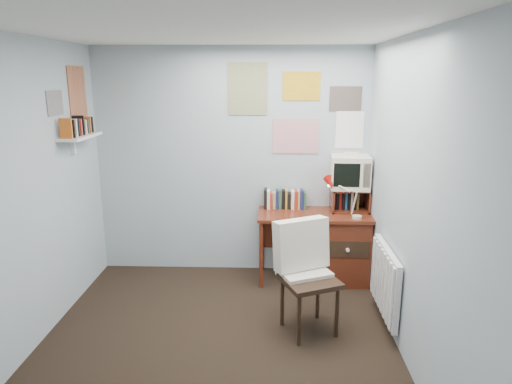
{
  "coord_description": "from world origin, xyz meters",
  "views": [
    {
      "loc": [
        0.44,
        -3.21,
        2.17
      ],
      "look_at": [
        0.3,
        0.92,
        1.13
      ],
      "focal_mm": 32.0,
      "sensor_mm": 36.0,
      "label": 1
    }
  ],
  "objects_px": {
    "radiator": "(385,281)",
    "desk_lamp": "(358,201)",
    "wall_shelf": "(80,136)",
    "desk": "(338,244)",
    "desk_chair": "(310,281)",
    "tv_riser": "(350,199)",
    "crt_tv": "(350,170)"
  },
  "relations": [
    {
      "from": "desk_chair",
      "to": "desk_lamp",
      "type": "relative_size",
      "value": 2.58
    },
    {
      "from": "desk_lamp",
      "to": "wall_shelf",
      "type": "distance_m",
      "value": 2.82
    },
    {
      "from": "tv_riser",
      "to": "crt_tv",
      "type": "height_order",
      "value": "crt_tv"
    },
    {
      "from": "desk_lamp",
      "to": "tv_riser",
      "type": "bearing_deg",
      "value": 116.94
    },
    {
      "from": "desk_chair",
      "to": "radiator",
      "type": "bearing_deg",
      "value": -10.85
    },
    {
      "from": "desk_lamp",
      "to": "radiator",
      "type": "relative_size",
      "value": 0.46
    },
    {
      "from": "radiator",
      "to": "crt_tv",
      "type": "bearing_deg",
      "value": 99.51
    },
    {
      "from": "desk",
      "to": "wall_shelf",
      "type": "height_order",
      "value": "wall_shelf"
    },
    {
      "from": "tv_riser",
      "to": "radiator",
      "type": "relative_size",
      "value": 0.5
    },
    {
      "from": "tv_riser",
      "to": "crt_tv",
      "type": "xyz_separation_m",
      "value": [
        -0.01,
        0.02,
        0.32
      ]
    },
    {
      "from": "wall_shelf",
      "to": "desk_lamp",
      "type": "bearing_deg",
      "value": 4.32
    },
    {
      "from": "tv_riser",
      "to": "wall_shelf",
      "type": "relative_size",
      "value": 0.65
    },
    {
      "from": "desk",
      "to": "wall_shelf",
      "type": "bearing_deg",
      "value": -171.6
    },
    {
      "from": "tv_riser",
      "to": "radiator",
      "type": "distance_m",
      "value": 1.15
    },
    {
      "from": "desk_chair",
      "to": "tv_riser",
      "type": "height_order",
      "value": "tv_riser"
    },
    {
      "from": "crt_tv",
      "to": "radiator",
      "type": "relative_size",
      "value": 0.51
    },
    {
      "from": "desk",
      "to": "tv_riser",
      "type": "distance_m",
      "value": 0.51
    },
    {
      "from": "desk",
      "to": "tv_riser",
      "type": "xyz_separation_m",
      "value": [
        0.12,
        0.11,
        0.48
      ]
    },
    {
      "from": "tv_riser",
      "to": "crt_tv",
      "type": "bearing_deg",
      "value": 110.62
    },
    {
      "from": "crt_tv",
      "to": "wall_shelf",
      "type": "height_order",
      "value": "wall_shelf"
    },
    {
      "from": "desk_lamp",
      "to": "radiator",
      "type": "bearing_deg",
      "value": -60.06
    },
    {
      "from": "desk_lamp",
      "to": "radiator",
      "type": "distance_m",
      "value": 0.93
    },
    {
      "from": "tv_riser",
      "to": "wall_shelf",
      "type": "height_order",
      "value": "wall_shelf"
    },
    {
      "from": "desk",
      "to": "tv_riser",
      "type": "bearing_deg",
      "value": 42.96
    },
    {
      "from": "radiator",
      "to": "desk_lamp",
      "type": "bearing_deg",
      "value": 100.1
    },
    {
      "from": "desk",
      "to": "tv_riser",
      "type": "relative_size",
      "value": 3.0
    },
    {
      "from": "wall_shelf",
      "to": "radiator",
      "type": "bearing_deg",
      "value": -10.89
    },
    {
      "from": "desk_lamp",
      "to": "crt_tv",
      "type": "xyz_separation_m",
      "value": [
        -0.04,
        0.3,
        0.26
      ]
    },
    {
      "from": "desk",
      "to": "desk_lamp",
      "type": "distance_m",
      "value": 0.59
    },
    {
      "from": "desk",
      "to": "desk_chair",
      "type": "xyz_separation_m",
      "value": [
        -0.39,
        -1.08,
        0.07
      ]
    },
    {
      "from": "desk",
      "to": "desk_lamp",
      "type": "height_order",
      "value": "desk_lamp"
    },
    {
      "from": "desk_chair",
      "to": "crt_tv",
      "type": "height_order",
      "value": "crt_tv"
    }
  ]
}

